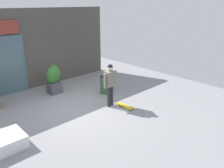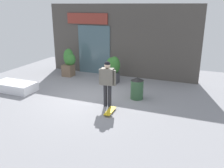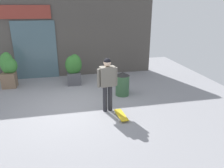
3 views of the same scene
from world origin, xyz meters
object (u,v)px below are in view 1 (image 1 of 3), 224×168
skateboarder (110,81)px  trash_bin (106,83)px  skateboard (125,106)px  planter_box_left (54,78)px

skateboarder → trash_bin: size_ratio=1.92×
skateboard → trash_bin: bearing=159.9°
skateboarder → trash_bin: bearing=140.0°
skateboard → trash_bin: (0.46, 1.59, 0.37)m
trash_bin → skateboarder: bearing=-124.4°
planter_box_left → trash_bin: 2.25m
skateboarder → skateboard: bearing=26.2°
planter_box_left → trash_bin: bearing=-43.6°
skateboard → trash_bin: size_ratio=0.89×
skateboarder → skateboard: 1.10m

